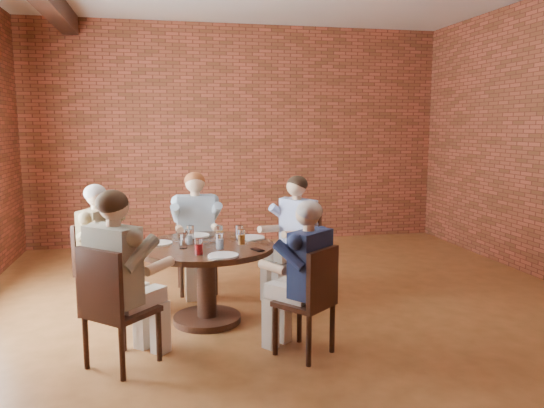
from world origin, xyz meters
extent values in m
plane|color=#A06231|center=(0.00, 0.00, 0.00)|extent=(7.00, 7.00, 0.00)
plane|color=brown|center=(0.00, 3.50, 1.70)|extent=(7.00, 0.00, 7.00)
cylinder|color=#321A10|center=(-0.85, 0.00, 0.03)|extent=(0.64, 0.64, 0.06)
cylinder|color=#321A10|center=(-0.85, 0.00, 0.35)|extent=(0.18, 0.18, 0.64)
cylinder|color=#372314|center=(-0.85, 0.00, 0.72)|extent=(1.27, 1.27, 0.05)
cube|color=#321A10|center=(0.14, 0.57, 0.43)|extent=(0.57, 0.57, 0.04)
cube|color=#321A10|center=(0.30, 0.66, 0.69)|extent=(0.24, 0.38, 0.48)
cylinder|color=#321A10|center=(-0.10, 0.63, 0.21)|extent=(0.04, 0.04, 0.41)
cylinder|color=#321A10|center=(0.07, 0.32, 0.21)|extent=(0.04, 0.04, 0.41)
cylinder|color=#321A10|center=(0.21, 0.81, 0.21)|extent=(0.04, 0.04, 0.41)
cylinder|color=#321A10|center=(0.38, 0.50, 0.21)|extent=(0.04, 0.04, 0.41)
cube|color=#321A10|center=(-0.88, 0.97, 0.43)|extent=(0.44, 0.44, 0.04)
cube|color=#321A10|center=(-0.88, 1.17, 0.69)|extent=(0.43, 0.05, 0.49)
cylinder|color=#321A10|center=(-1.06, 0.78, 0.21)|extent=(0.04, 0.04, 0.41)
cylinder|color=#321A10|center=(-0.69, 0.79, 0.21)|extent=(0.04, 0.04, 0.41)
cylinder|color=#321A10|center=(-1.07, 1.15, 0.21)|extent=(0.04, 0.04, 0.41)
cylinder|color=#321A10|center=(-0.70, 1.16, 0.21)|extent=(0.04, 0.04, 0.41)
cube|color=#321A10|center=(-1.83, 0.44, 0.43)|extent=(0.53, 0.53, 0.04)
cube|color=#321A10|center=(-1.99, 0.52, 0.68)|extent=(0.20, 0.38, 0.46)
cylinder|color=#321A10|center=(-1.74, 0.22, 0.21)|extent=(0.04, 0.04, 0.41)
cylinder|color=#321A10|center=(-1.60, 0.53, 0.21)|extent=(0.04, 0.04, 0.41)
cylinder|color=#321A10|center=(-2.06, 0.36, 0.21)|extent=(0.04, 0.04, 0.41)
cylinder|color=#321A10|center=(-1.91, 0.67, 0.21)|extent=(0.04, 0.04, 0.41)
cube|color=#321A10|center=(-1.57, -0.78, 0.43)|extent=(0.63, 0.63, 0.04)
cube|color=#321A10|center=(-1.70, -0.93, 0.70)|extent=(0.36, 0.33, 0.51)
cylinder|color=#321A10|center=(-1.30, -0.77, 0.21)|extent=(0.04, 0.04, 0.41)
cylinder|color=#321A10|center=(-1.58, -0.51, 0.21)|extent=(0.04, 0.04, 0.41)
cylinder|color=#321A10|center=(-1.56, -1.06, 0.21)|extent=(0.04, 0.04, 0.41)
cylinder|color=#321A10|center=(-1.84, -0.80, 0.21)|extent=(0.04, 0.04, 0.41)
cube|color=#321A10|center=(-0.14, -0.87, 0.43)|extent=(0.55, 0.55, 0.04)
cube|color=#321A10|center=(-0.03, -1.01, 0.67)|extent=(0.33, 0.28, 0.45)
cylinder|color=#321A10|center=(-0.12, -0.64, 0.21)|extent=(0.04, 0.04, 0.41)
cylinder|color=#321A10|center=(-0.37, -0.85, 0.21)|extent=(0.04, 0.04, 0.41)
cylinder|color=#321A10|center=(0.09, -0.90, 0.21)|extent=(0.04, 0.04, 0.41)
cylinder|color=#321A10|center=(-0.16, -1.11, 0.21)|extent=(0.04, 0.04, 0.41)
cylinder|color=white|center=(-0.39, 0.18, 0.76)|extent=(0.26, 0.26, 0.01)
cylinder|color=white|center=(-0.91, 0.40, 0.76)|extent=(0.26, 0.26, 0.01)
cylinder|color=white|center=(-1.28, 0.12, 0.76)|extent=(0.26, 0.26, 0.01)
cylinder|color=white|center=(-0.74, -0.49, 0.76)|extent=(0.26, 0.26, 0.01)
cylinder|color=white|center=(-0.51, 0.15, 0.82)|extent=(0.07, 0.07, 0.14)
cylinder|color=white|center=(-0.70, 0.19, 0.82)|extent=(0.07, 0.07, 0.14)
cylinder|color=white|center=(-0.98, 0.25, 0.82)|extent=(0.07, 0.07, 0.14)
cylinder|color=white|center=(-1.00, 0.05, 0.82)|extent=(0.07, 0.07, 0.14)
cylinder|color=white|center=(-1.06, -0.12, 0.82)|extent=(0.07, 0.07, 0.14)
cylinder|color=white|center=(-0.94, -0.38, 0.82)|extent=(0.07, 0.07, 0.14)
cylinder|color=white|center=(-0.74, -0.20, 0.82)|extent=(0.07, 0.07, 0.14)
cylinder|color=white|center=(-0.52, -0.05, 0.82)|extent=(0.07, 0.07, 0.14)
cube|color=black|center=(-0.42, -0.32, 0.75)|extent=(0.12, 0.15, 0.01)
camera|label=1|loc=(-1.24, -4.85, 1.84)|focal=35.00mm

